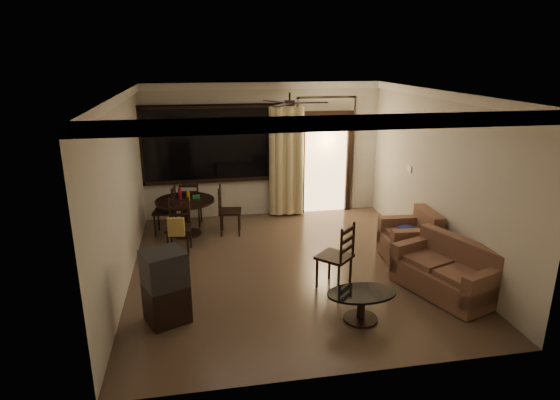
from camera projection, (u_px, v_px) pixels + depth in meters
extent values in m
plane|color=#7F6651|center=(289.00, 267.00, 7.66)|extent=(5.50, 5.50, 0.00)
plane|color=beige|center=(263.00, 151.00, 9.83)|extent=(5.00, 0.00, 5.00)
plane|color=beige|center=(343.00, 257.00, 4.66)|extent=(5.00, 0.00, 5.00)
plane|color=beige|center=(121.00, 193.00, 6.82)|extent=(0.00, 5.50, 5.50)
plane|color=beige|center=(438.00, 178.00, 7.67)|extent=(0.00, 5.50, 5.50)
plane|color=white|center=(290.00, 93.00, 6.83)|extent=(5.50, 5.50, 0.00)
cube|color=black|center=(210.00, 144.00, 9.56)|extent=(2.70, 0.04, 1.45)
cylinder|color=black|center=(214.00, 105.00, 9.25)|extent=(3.20, 0.03, 0.03)
cube|color=#FFC684|center=(326.00, 165.00, 10.12)|extent=(0.91, 0.03, 2.08)
cube|color=white|center=(409.00, 169.00, 8.68)|extent=(0.02, 0.18, 0.12)
cylinder|color=black|center=(290.00, 97.00, 6.85)|extent=(0.03, 0.03, 0.12)
cylinder|color=black|center=(290.00, 103.00, 6.87)|extent=(0.16, 0.16, 0.08)
cylinder|color=black|center=(185.00, 201.00, 8.87)|extent=(1.11, 1.11, 0.04)
cylinder|color=black|center=(186.00, 217.00, 8.97)|extent=(0.11, 0.11, 0.65)
cylinder|color=black|center=(187.00, 233.00, 9.07)|extent=(0.56, 0.56, 0.03)
cylinder|color=maroon|center=(180.00, 194.00, 8.87)|extent=(0.06, 0.06, 0.22)
cylinder|color=gold|center=(188.00, 196.00, 8.80)|extent=(0.06, 0.06, 0.18)
cube|color=#247838|center=(196.00, 197.00, 8.97)|extent=(0.14, 0.10, 0.05)
cube|color=black|center=(165.00, 211.00, 8.97)|extent=(0.47, 0.47, 0.04)
cube|color=black|center=(230.00, 211.00, 8.98)|extent=(0.47, 0.47, 0.04)
cube|color=black|center=(179.00, 228.00, 8.13)|extent=(0.47, 0.47, 0.04)
cube|color=tan|center=(176.00, 227.00, 7.88)|extent=(0.29, 0.12, 0.32)
cube|color=black|center=(191.00, 204.00, 9.42)|extent=(0.47, 0.47, 0.04)
cube|color=black|center=(167.00, 303.00, 6.05)|extent=(0.65, 0.62, 0.51)
cube|color=black|center=(164.00, 269.00, 5.91)|extent=(0.65, 0.62, 0.46)
cube|color=black|center=(183.00, 264.00, 6.04)|extent=(0.17, 0.34, 0.31)
cube|color=#4D3023|center=(444.00, 281.00, 6.77)|extent=(1.22, 1.62, 0.36)
cube|color=#4D3023|center=(460.00, 258.00, 6.82)|extent=(0.67, 1.42, 0.59)
cube|color=#4D3023|center=(484.00, 288.00, 6.18)|extent=(0.78, 0.42, 0.45)
cube|color=#4D3023|center=(413.00, 254.00, 7.24)|extent=(0.78, 0.42, 0.45)
cube|color=#4D3023|center=(444.00, 268.00, 6.68)|extent=(0.95, 1.38, 0.11)
cube|color=#4D3023|center=(408.00, 247.00, 7.90)|extent=(0.87, 0.87, 0.39)
cube|color=#4D3023|center=(428.00, 229.00, 7.85)|extent=(0.24, 0.84, 0.63)
cube|color=#4D3023|center=(417.00, 244.00, 7.54)|extent=(0.84, 0.22, 0.49)
cube|color=#4D3023|center=(402.00, 230.00, 8.16)|extent=(0.84, 0.22, 0.49)
cube|color=#4D3023|center=(406.00, 235.00, 7.83)|extent=(0.62, 0.67, 0.12)
ellipsoid|color=#131A54|center=(407.00, 229.00, 7.80)|extent=(0.35, 0.29, 0.10)
ellipsoid|color=black|center=(362.00, 293.00, 6.03)|extent=(0.92, 0.55, 0.03)
cylinder|color=black|center=(361.00, 307.00, 6.08)|extent=(0.10, 0.10, 0.37)
cylinder|color=black|center=(360.00, 319.00, 6.14)|extent=(0.45, 0.45, 0.03)
cube|color=black|center=(334.00, 257.00, 6.89)|extent=(0.64, 0.64, 0.04)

